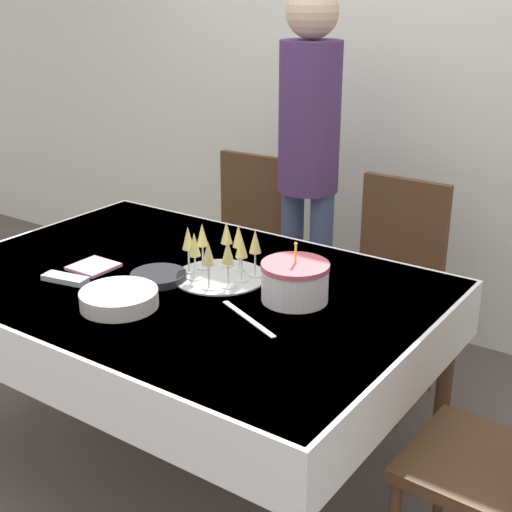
{
  "coord_description": "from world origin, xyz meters",
  "views": [
    {
      "loc": [
        1.55,
        -1.77,
        1.75
      ],
      "look_at": [
        0.26,
        0.09,
        0.88
      ],
      "focal_mm": 50.0,
      "sensor_mm": 36.0,
      "label": 1
    }
  ],
  "objects": [
    {
      "name": "ground_plane",
      "position": [
        0.0,
        0.0,
        0.0
      ],
      "size": [
        12.0,
        12.0,
        0.0
      ],
      "primitive_type": "plane",
      "color": "#564C47"
    },
    {
      "name": "wall_back",
      "position": [
        0.0,
        1.59,
        1.35
      ],
      "size": [
        8.0,
        0.05,
        2.7
      ],
      "color": "silver",
      "rests_on": "ground_plane"
    },
    {
      "name": "dining_table",
      "position": [
        0.0,
        0.0,
        0.66
      ],
      "size": [
        1.77,
        1.21,
        0.76
      ],
      "color": "white",
      "rests_on": "ground_plane"
    },
    {
      "name": "dining_chair_far_left",
      "position": [
        -0.4,
        0.93,
        0.54
      ],
      "size": [
        0.44,
        0.44,
        0.97
      ],
      "color": "#51331E",
      "rests_on": "ground_plane"
    },
    {
      "name": "dining_chair_far_right",
      "position": [
        0.39,
        0.93,
        0.54
      ],
      "size": [
        0.42,
        0.42,
        0.97
      ],
      "color": "#51331E",
      "rests_on": "ground_plane"
    },
    {
      "name": "birthday_cake",
      "position": [
        0.42,
        0.08,
        0.83
      ],
      "size": [
        0.23,
        0.23,
        0.21
      ],
      "color": "white",
      "rests_on": "dining_table"
    },
    {
      "name": "champagne_tray",
      "position": [
        0.1,
        0.1,
        0.85
      ],
      "size": [
        0.34,
        0.34,
        0.18
      ],
      "color": "silver",
      "rests_on": "dining_table"
    },
    {
      "name": "plate_stack_main",
      "position": [
        -0.02,
        -0.29,
        0.79
      ],
      "size": [
        0.26,
        0.26,
        0.06
      ],
      "color": "silver",
      "rests_on": "dining_table"
    },
    {
      "name": "plate_stack_dessert",
      "position": [
        -0.07,
        -0.05,
        0.78
      ],
      "size": [
        0.2,
        0.2,
        0.03
      ],
      "color": "black",
      "rests_on": "dining_table"
    },
    {
      "name": "cake_knife",
      "position": [
        0.38,
        -0.12,
        0.77
      ],
      "size": [
        0.28,
        0.14,
        0.0
      ],
      "color": "silver",
      "rests_on": "dining_table"
    },
    {
      "name": "fork_pile",
      "position": [
        -0.33,
        -0.25,
        0.77
      ],
      "size": [
        0.18,
        0.09,
        0.02
      ],
      "color": "silver",
      "rests_on": "dining_table"
    },
    {
      "name": "napkin_pile",
      "position": [
        -0.34,
        -0.1,
        0.77
      ],
      "size": [
        0.15,
        0.15,
        0.01
      ],
      "color": "pink",
      "rests_on": "dining_table"
    },
    {
      "name": "person_standing",
      "position": [
        -0.08,
        1.0,
        1.07
      ],
      "size": [
        0.28,
        0.28,
        1.75
      ],
      "color": "#3F4C72",
      "rests_on": "ground_plane"
    }
  ]
}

